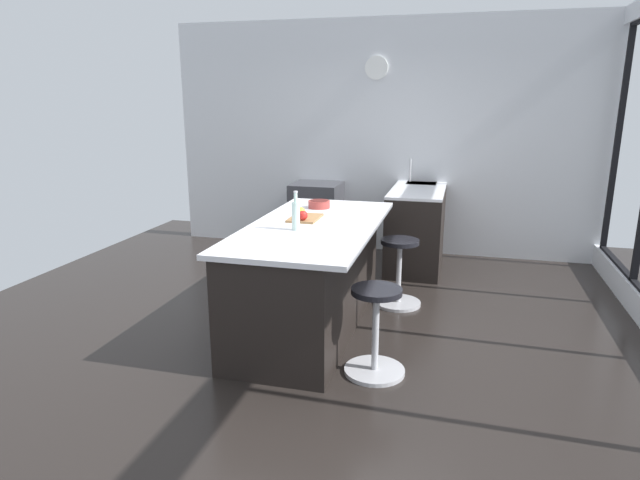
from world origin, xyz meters
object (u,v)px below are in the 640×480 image
apple_red (303,215)px  fruit_bowl (319,204)px  kitchen_island (309,275)px  stool_by_window (399,274)px  cutting_board (305,218)px  water_bottle (296,215)px  stool_middle (375,334)px  oven_range (317,218)px  apple_yellow (301,212)px

apple_red → fruit_bowl: 0.64m
kitchen_island → stool_by_window: bearing=135.2°
cutting_board → fruit_bowl: 0.51m
water_bottle → stool_by_window: bearing=142.6°
stool_middle → cutting_board: size_ratio=1.80×
oven_range → water_bottle: 2.68m
stool_by_window → apple_yellow: size_ratio=8.17×
apple_red → fruit_bowl: (-0.64, -0.03, -0.02)m
cutting_board → apple_red: apple_red is taller
oven_range → fruit_bowl: 1.80m
kitchen_island → cutting_board: bearing=-153.1°
stool_by_window → stool_middle: 1.39m
oven_range → apple_red: size_ratio=10.97×
water_bottle → kitchen_island: bearing=172.4°
fruit_bowl → cutting_board: bearing=1.1°
stool_by_window → cutting_board: bearing=-54.4°
stool_by_window → apple_red: bearing=-47.8°
oven_range → stool_middle: size_ratio=1.37×
apple_yellow → apple_red: (0.14, 0.06, 0.00)m
oven_range → stool_middle: bearing=22.5°
kitchen_island → apple_red: apple_red is taller
stool_by_window → stool_middle: (1.39, 0.00, 0.00)m
stool_middle → cutting_board: cutting_board is taller
water_bottle → stool_middle: bearing=58.5°
kitchen_island → oven_range: bearing=-166.5°
kitchen_island → apple_yellow: size_ratio=27.71×
oven_range → apple_yellow: apple_yellow is taller
apple_red → water_bottle: size_ratio=0.26×
apple_yellow → water_bottle: size_ratio=0.25×
kitchen_island → apple_red: bearing=-108.5°
oven_range → kitchen_island: (2.31, 0.56, 0.02)m
oven_range → cutting_board: (2.17, 0.48, 0.48)m
apple_red → water_bottle: bearing=4.7°
oven_range → stool_middle: oven_range is taller
stool_by_window → fruit_bowl: bearing=-87.1°
stool_middle → fruit_bowl: fruit_bowl is taller
stool_by_window → fruit_bowl: size_ratio=3.15×
stool_by_window → cutting_board: cutting_board is taller
oven_range → fruit_bowl: (1.66, 0.47, 0.51)m
kitchen_island → cutting_board: size_ratio=6.09×
oven_range → apple_yellow: size_ratio=11.23×
kitchen_island → apple_yellow: (-0.16, -0.12, 0.51)m
cutting_board → apple_yellow: size_ratio=4.55×
cutting_board → water_bottle: bearing=5.9°
water_bottle → fruit_bowl: 0.91m
water_bottle → fruit_bowl: bearing=-176.8°
kitchen_island → stool_middle: size_ratio=3.39×
apple_red → cutting_board: bearing=-171.5°
kitchen_island → stool_by_window: kitchen_island is taller
oven_range → water_bottle: size_ratio=2.84×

